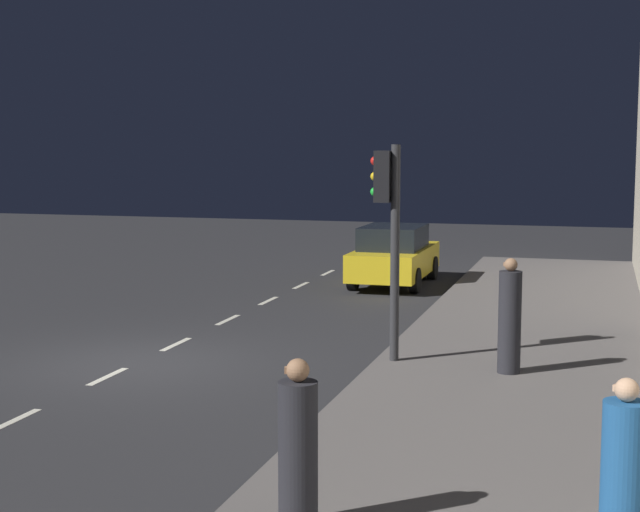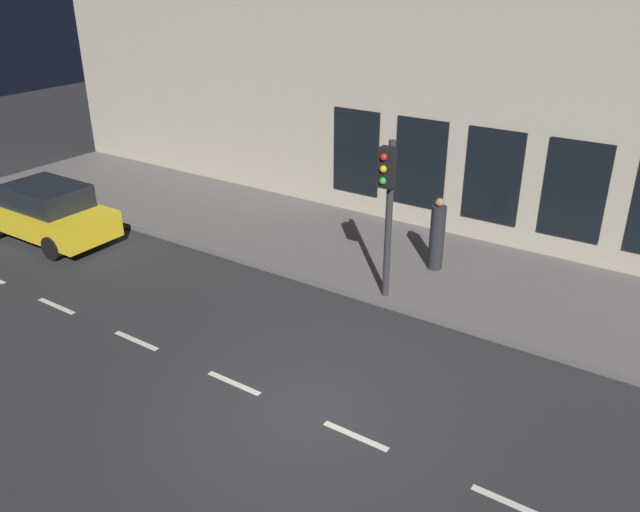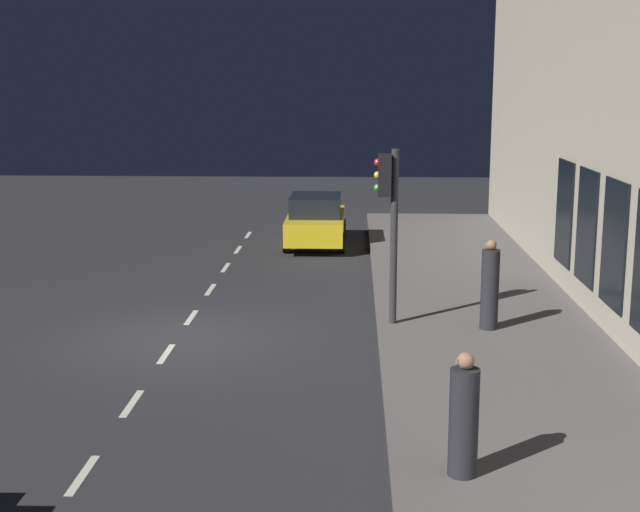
{
  "view_description": "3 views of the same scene",
  "coord_description": "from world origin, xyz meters",
  "px_view_note": "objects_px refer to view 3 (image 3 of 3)",
  "views": [
    {
      "loc": [
        7.53,
        -14.59,
        3.74
      ],
      "look_at": [
        2.73,
        1.86,
        1.72
      ],
      "focal_mm": 54.12,
      "sensor_mm": 36.0,
      "label": 1
    },
    {
      "loc": [
        -7.25,
        -5.13,
        7.1
      ],
      "look_at": [
        2.93,
        1.65,
        1.43
      ],
      "focal_mm": 36.3,
      "sensor_mm": 36.0,
      "label": 2
    },
    {
      "loc": [
        3.51,
        -16.82,
        5.06
      ],
      "look_at": [
        2.79,
        1.75,
        1.35
      ],
      "focal_mm": 49.76,
      "sensor_mm": 36.0,
      "label": 3
    }
  ],
  "objects_px": {
    "traffic_light": "(389,207)",
    "parked_car_0": "(316,220)",
    "pedestrian_0": "(464,419)",
    "pedestrian_1": "(490,288)"
  },
  "relations": [
    {
      "from": "parked_car_0",
      "to": "pedestrian_1",
      "type": "height_order",
      "value": "pedestrian_1"
    },
    {
      "from": "traffic_light",
      "to": "parked_car_0",
      "type": "xyz_separation_m",
      "value": [
        -1.88,
        9.4,
        -1.77
      ]
    },
    {
      "from": "traffic_light",
      "to": "pedestrian_0",
      "type": "height_order",
      "value": "traffic_light"
    },
    {
      "from": "traffic_light",
      "to": "pedestrian_0",
      "type": "xyz_separation_m",
      "value": [
        0.69,
        -7.11,
        -1.67
      ]
    },
    {
      "from": "traffic_light",
      "to": "parked_car_0",
      "type": "height_order",
      "value": "traffic_light"
    },
    {
      "from": "traffic_light",
      "to": "parked_car_0",
      "type": "distance_m",
      "value": 9.75
    },
    {
      "from": "traffic_light",
      "to": "pedestrian_0",
      "type": "bearing_deg",
      "value": -84.42
    },
    {
      "from": "traffic_light",
      "to": "pedestrian_1",
      "type": "xyz_separation_m",
      "value": [
        2.02,
        -0.34,
        -1.57
      ]
    },
    {
      "from": "pedestrian_0",
      "to": "pedestrian_1",
      "type": "height_order",
      "value": "pedestrian_1"
    },
    {
      "from": "parked_car_0",
      "to": "traffic_light",
      "type": "bearing_deg",
      "value": -78.57
    }
  ]
}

